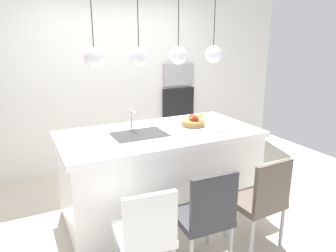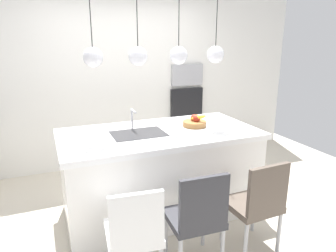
# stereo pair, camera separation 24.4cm
# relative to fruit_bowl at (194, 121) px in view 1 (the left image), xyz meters

# --- Properties ---
(floor) EXTENTS (6.60, 6.60, 0.00)m
(floor) POSITION_rel_fruit_bowl_xyz_m (-0.45, -0.04, -1.00)
(floor) COLOR beige
(floor) RESTS_ON ground
(back_wall) EXTENTS (6.00, 0.10, 2.60)m
(back_wall) POSITION_rel_fruit_bowl_xyz_m (-0.45, 1.61, 0.30)
(back_wall) COLOR silver
(back_wall) RESTS_ON ground
(kitchen_island) EXTENTS (2.12, 1.08, 0.95)m
(kitchen_island) POSITION_rel_fruit_bowl_xyz_m (-0.45, -0.04, -0.53)
(kitchen_island) COLOR white
(kitchen_island) RESTS_ON ground
(sink_basin) EXTENTS (0.56, 0.40, 0.02)m
(sink_basin) POSITION_rel_fruit_bowl_xyz_m (-0.69, -0.04, -0.06)
(sink_basin) COLOR #2D2D30
(sink_basin) RESTS_ON kitchen_island
(faucet) EXTENTS (0.02, 0.17, 0.22)m
(faucet) POSITION_rel_fruit_bowl_xyz_m (-0.69, 0.17, 0.09)
(faucet) COLOR silver
(faucet) RESTS_ON kitchen_island
(fruit_bowl) EXTENTS (0.27, 0.27, 0.16)m
(fruit_bowl) POSITION_rel_fruit_bowl_xyz_m (0.00, 0.00, 0.00)
(fruit_bowl) COLOR #9E6B38
(fruit_bowl) RESTS_ON kitchen_island
(microwave) EXTENTS (0.54, 0.08, 0.34)m
(microwave) POSITION_rel_fruit_bowl_xyz_m (0.62, 1.54, 0.35)
(microwave) COLOR #9E9EA3
(microwave) RESTS_ON back_wall
(oven) EXTENTS (0.56, 0.08, 0.56)m
(oven) POSITION_rel_fruit_bowl_xyz_m (0.62, 1.54, -0.15)
(oven) COLOR black
(oven) RESTS_ON back_wall
(chair_near) EXTENTS (0.46, 0.48, 0.88)m
(chair_near) POSITION_rel_fruit_bowl_xyz_m (-1.04, -1.03, -0.51)
(chair_near) COLOR white
(chair_near) RESTS_ON ground
(chair_middle) EXTENTS (0.46, 0.45, 0.91)m
(chair_middle) POSITION_rel_fruit_bowl_xyz_m (-0.50, -1.04, -0.50)
(chair_middle) COLOR #333338
(chair_middle) RESTS_ON ground
(chair_far) EXTENTS (0.46, 0.44, 0.90)m
(chair_far) POSITION_rel_fruit_bowl_xyz_m (0.11, -1.03, -0.51)
(chair_far) COLOR brown
(chair_far) RESTS_ON ground
(pendant_light_left) EXTENTS (0.19, 0.19, 0.79)m
(pendant_light_left) POSITION_rel_fruit_bowl_xyz_m (-1.11, -0.04, 0.75)
(pendant_light_left) COLOR silver
(pendant_light_center_left) EXTENTS (0.19, 0.19, 0.79)m
(pendant_light_center_left) POSITION_rel_fruit_bowl_xyz_m (-0.67, -0.04, 0.75)
(pendant_light_center_left) COLOR silver
(pendant_light_center_right) EXTENTS (0.19, 0.19, 0.79)m
(pendant_light_center_right) POSITION_rel_fruit_bowl_xyz_m (-0.23, -0.04, 0.75)
(pendant_light_center_right) COLOR silver
(pendant_light_right) EXTENTS (0.19, 0.19, 0.79)m
(pendant_light_right) POSITION_rel_fruit_bowl_xyz_m (0.20, -0.04, 0.75)
(pendant_light_right) COLOR silver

